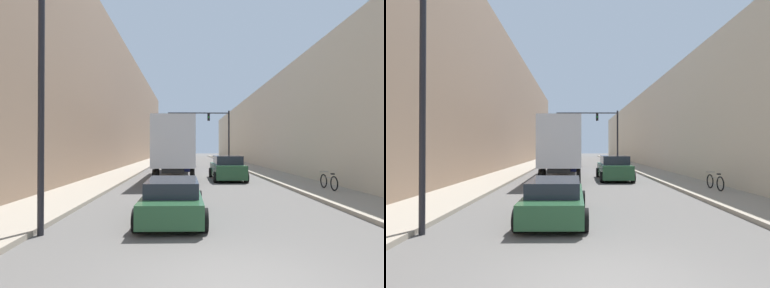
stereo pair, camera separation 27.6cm
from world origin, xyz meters
The scene contains 10 objects.
sidewalk_right centered at (6.13, 30.00, 0.07)m, with size 2.78×80.00×0.15m.
sidewalk_left centered at (-6.13, 30.00, 0.07)m, with size 2.78×80.00×0.15m.
building_right centered at (10.52, 30.00, 4.48)m, with size 6.00×80.00×8.95m.
building_left centered at (-10.52, 30.00, 6.88)m, with size 6.00×80.00×13.75m.
semi_truck centered at (-1.52, 18.68, 2.30)m, with size 2.49×14.29×4.11m.
sedan_car centered at (-1.25, 5.04, 0.62)m, with size 2.02×4.53×1.26m.
suv_car centered at (2.07, 16.16, 0.80)m, with size 2.23×4.78×1.68m.
traffic_signal_gantry centered at (2.77, 32.47, 4.75)m, with size 7.68×0.35×6.80m.
street_lamp centered at (-4.59, 3.20, 4.81)m, with size 0.44×0.44×7.62m.
parked_bicycle centered at (6.39, 10.29, 0.53)m, with size 0.44×1.82×0.86m.
Camera 2 is at (-0.57, -4.63, 2.29)m, focal length 28.00 mm.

